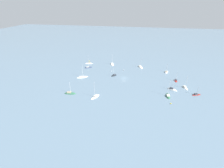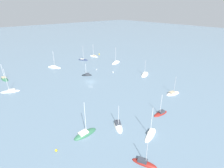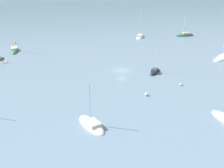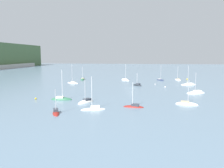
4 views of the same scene
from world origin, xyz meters
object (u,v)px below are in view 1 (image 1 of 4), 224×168
sailboat_5 (140,67)px  sailboat_11 (196,95)px  sailboat_13 (89,63)px  mooring_buoy_2 (124,70)px  mooring_buoy_1 (171,103)px  sailboat_1 (185,88)px  sailboat_3 (114,76)px  mooring_buoy_3 (89,61)px  sailboat_2 (166,72)px  sailboat_12 (176,81)px  sailboat_8 (172,90)px  sailboat_7 (82,77)px  sailboat_10 (112,64)px  sailboat_4 (95,97)px  sailboat_9 (88,68)px  sailboat_6 (168,96)px  mooring_buoy_0 (112,71)px  sailboat_0 (70,94)px

sailboat_5 → sailboat_11: (-38.00, 45.37, 0.05)m
sailboat_13 → mooring_buoy_2: sailboat_13 is taller
sailboat_5 → mooring_buoy_1: sailboat_5 is taller
sailboat_1 → sailboat_3: (52.47, -11.76, -0.04)m
mooring_buoy_3 → sailboat_2: bearing=168.5°
mooring_buoy_1 → sailboat_13: bearing=-40.7°
sailboat_12 → sailboat_8: bearing=-9.5°
sailboat_5 → mooring_buoy_2: size_ratio=12.52×
sailboat_5 → mooring_buoy_1: size_ratio=14.86×
sailboat_1 → mooring_buoy_2: 52.80m
sailboat_7 → sailboat_10: (-17.12, -35.03, 0.01)m
sailboat_7 → mooring_buoy_3: sailboat_7 is taller
sailboat_4 → mooring_buoy_1: (-45.70, -0.86, 0.19)m
sailboat_10 → sailboat_13: (22.62, 1.99, -0.00)m
sailboat_8 → sailboat_12: bearing=105.4°
sailboat_2 → sailboat_12: sailboat_2 is taller
sailboat_9 → mooring_buoy_1: bearing=-67.8°
sailboat_6 → sailboat_13: size_ratio=1.20×
sailboat_13 → mooring_buoy_0: (-25.63, 15.75, 0.20)m
sailboat_3 → sailboat_4: 36.56m
sailboat_8 → mooring_buoy_0: 53.70m
sailboat_6 → sailboat_8: (-3.52, -9.83, 0.01)m
sailboat_12 → mooring_buoy_0: size_ratio=13.84×
sailboat_5 → sailboat_11: sailboat_5 is taller
sailboat_0 → sailboat_9: (4.00, -49.05, -0.01)m
sailboat_7 → sailboat_8: (-67.36, 8.25, 0.02)m
sailboat_0 → sailboat_9: bearing=88.4°
sailboat_3 → mooring_buoy_0: 10.03m
sailboat_0 → sailboat_10: bearing=69.8°
sailboat_2 → sailboat_3: sailboat_2 is taller
sailboat_11 → mooring_buoy_2: 62.13m
sailboat_11 → sailboat_3: bearing=135.5°
sailboat_11 → mooring_buoy_3: 103.06m
sailboat_13 → sailboat_12: bearing=147.0°
sailboat_13 → mooring_buoy_3: (1.65, -6.13, 0.35)m
sailboat_9 → sailboat_10: sailboat_10 is taller
sailboat_1 → sailboat_5: size_ratio=1.07×
sailboat_8 → sailboat_5: bearing=150.8°
mooring_buoy_1 → mooring_buoy_3: 97.83m
sailboat_6 → sailboat_12: bearing=-19.5°
mooring_buoy_2 → mooring_buoy_0: bearing=22.8°
sailboat_6 → sailboat_0: bearing=95.8°
sailboat_4 → mooring_buoy_0: (-1.20, -45.47, 0.17)m
sailboat_1 → mooring_buoy_3: bearing=-134.8°
sailboat_13 → sailboat_9: bearing=90.7°
sailboat_11 → mooring_buoy_0: 68.66m
sailboat_7 → mooring_buoy_3: (7.15, -39.17, 0.36)m
sailboat_6 → sailboat_13: sailboat_6 is taller
sailboat_1 → sailboat_0: bearing=-90.3°
sailboat_5 → sailboat_8: size_ratio=1.09×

